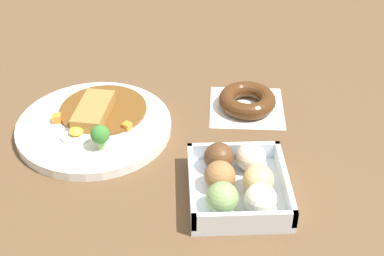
# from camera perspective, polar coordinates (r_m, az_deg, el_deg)

# --- Properties ---
(ground_plane) EXTENTS (1.60, 1.60, 0.00)m
(ground_plane) POSITION_cam_1_polar(r_m,az_deg,el_deg) (1.05, -5.27, -0.16)
(ground_plane) COLOR brown
(curry_plate) EXTENTS (0.29, 0.29, 0.06)m
(curry_plate) POSITION_cam_1_polar(r_m,az_deg,el_deg) (1.06, -9.91, 0.47)
(curry_plate) COLOR white
(curry_plate) RESTS_ON ground_plane
(donut_box) EXTENTS (0.17, 0.16, 0.06)m
(donut_box) POSITION_cam_1_polar(r_m,az_deg,el_deg) (0.90, 4.76, -5.54)
(donut_box) COLOR silver
(donut_box) RESTS_ON ground_plane
(chocolate_ring_donut) EXTENTS (0.16, 0.16, 0.03)m
(chocolate_ring_donut) POSITION_cam_1_polar(r_m,az_deg,el_deg) (1.10, 5.67, 2.79)
(chocolate_ring_donut) COLOR white
(chocolate_ring_donut) RESTS_ON ground_plane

